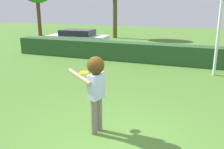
{
  "coord_description": "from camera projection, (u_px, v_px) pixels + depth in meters",
  "views": [
    {
      "loc": [
        1.66,
        -4.55,
        2.9
      ],
      "look_at": [
        -0.58,
        1.29,
        1.15
      ],
      "focal_mm": 40.08,
      "sensor_mm": 36.0,
      "label": 1
    }
  ],
  "objects": [
    {
      "name": "ground_plane",
      "position": [
        116.0,
        143.0,
        5.44
      ],
      "size": [
        60.0,
        60.0,
        0.0
      ],
      "primitive_type": "plane",
      "color": "#4C792E"
    },
    {
      "name": "hedge_row",
      "position": [
        171.0,
        55.0,
        12.59
      ],
      "size": [
        18.03,
        0.9,
        0.97
      ],
      "primitive_type": "cube",
      "color": "#2A522A",
      "rests_on": "ground"
    },
    {
      "name": "frisbee",
      "position": [
        84.0,
        73.0,
        6.11
      ],
      "size": [
        0.23,
        0.23,
        0.05
      ],
      "color": "orange"
    },
    {
      "name": "parked_car_white",
      "position": [
        78.0,
        38.0,
        17.45
      ],
      "size": [
        4.34,
        2.11,
        1.25
      ],
      "color": "white",
      "rests_on": "ground"
    },
    {
      "name": "person",
      "position": [
        96.0,
        83.0,
        5.59
      ],
      "size": [
        0.83,
        0.55,
        1.82
      ],
      "color": "gray",
      "rests_on": "ground"
    }
  ]
}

